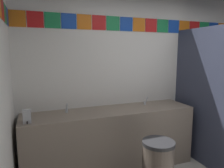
{
  "coord_description": "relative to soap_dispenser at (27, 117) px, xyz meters",
  "views": [
    {
      "loc": [
        -1.79,
        -1.21,
        1.68
      ],
      "look_at": [
        -0.89,
        1.16,
        1.29
      ],
      "focal_mm": 33.66,
      "sensor_mm": 36.0,
      "label": 1
    }
  ],
  "objects": [
    {
      "name": "toilet",
      "position": [
        3.06,
        0.05,
        -0.64
      ],
      "size": [
        0.39,
        0.49,
        0.74
      ],
      "color": "white",
      "rests_on": "ground_plane"
    },
    {
      "name": "faucet_left",
      "position": [
        0.49,
        0.25,
        -0.03
      ],
      "size": [
        0.04,
        0.1,
        0.14
      ],
      "color": "silver",
      "rests_on": "vanity_counter"
    },
    {
      "name": "vanity_counter",
      "position": [
        1.09,
        0.16,
        -0.5
      ],
      "size": [
        2.42,
        0.57,
        0.87
      ],
      "color": "gray",
      "rests_on": "ground_plane"
    },
    {
      "name": "soap_dispenser",
      "position": [
        0.0,
        0.0,
        0.0
      ],
      "size": [
        0.09,
        0.09,
        0.16
      ],
      "color": "#B7BABF",
      "rests_on": "vanity_counter"
    },
    {
      "name": "wall_back",
      "position": [
        1.88,
        0.49,
        0.36
      ],
      "size": [
        4.08,
        0.09,
        2.61
      ],
      "color": "white",
      "rests_on": "ground_plane"
    },
    {
      "name": "faucet_right",
      "position": [
        1.7,
        0.25,
        -0.03
      ],
      "size": [
        0.04,
        0.1,
        0.14
      ],
      "color": "silver",
      "rests_on": "vanity_counter"
    }
  ]
}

